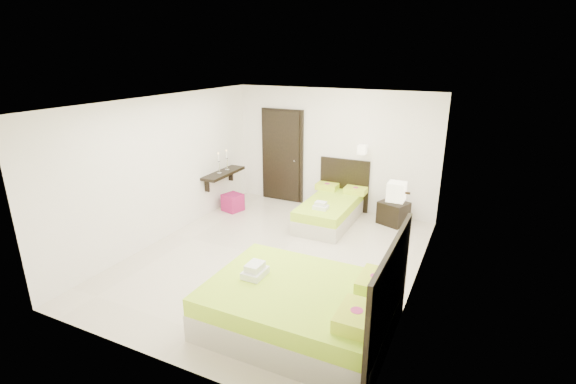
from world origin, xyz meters
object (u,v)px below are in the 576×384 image
at_px(bed_single, 331,209).
at_px(bed_double, 305,306).
at_px(ottoman, 233,202).
at_px(nightstand, 393,213).

height_order(bed_single, bed_double, bed_double).
bearing_deg(bed_double, bed_single, 104.93).
bearing_deg(bed_single, bed_double, -75.07).
xyz_separation_m(bed_double, ottoman, (-3.08, 3.12, -0.14)).
height_order(bed_double, nightstand, bed_double).
bearing_deg(bed_single, nightstand, 20.60).
height_order(bed_single, ottoman, bed_single).
bearing_deg(nightstand, ottoman, -145.78).
height_order(bed_double, ottoman, bed_double).
distance_m(bed_double, nightstand, 3.91).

